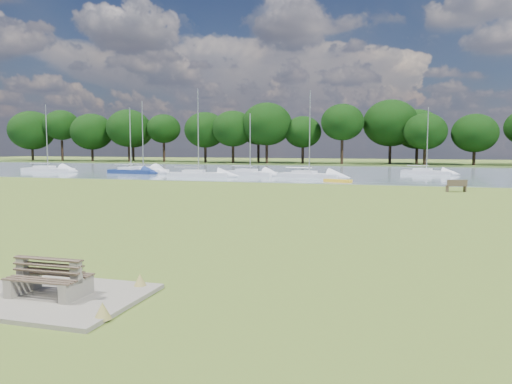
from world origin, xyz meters
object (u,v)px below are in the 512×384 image
(sailboat_0, at_px, (131,170))
(sailboat_3, at_px, (198,173))
(bench_pair, at_px, (49,279))
(sailboat_4, at_px, (309,174))
(sailboat_6, at_px, (250,172))
(sailboat_7, at_px, (426,171))
(sailboat_1, at_px, (47,168))
(kayak, at_px, (338,181))
(riverbank_bench, at_px, (456,186))
(sailboat_5, at_px, (143,169))

(sailboat_0, distance_m, sailboat_3, 11.26)
(bench_pair, height_order, sailboat_4, sailboat_4)
(sailboat_6, xyz_separation_m, sailboat_7, (19.57, 7.94, 0.00))
(sailboat_1, bearing_deg, sailboat_4, -2.22)
(sailboat_0, bearing_deg, kayak, -8.96)
(bench_pair, bearing_deg, riverbank_bench, 69.13)
(bench_pair, height_order, sailboat_0, sailboat_0)
(kayak, height_order, sailboat_5, sailboat_5)
(sailboat_3, bearing_deg, sailboat_1, 157.62)
(bench_pair, bearing_deg, sailboat_1, 128.84)
(bench_pair, bearing_deg, sailboat_4, 92.30)
(riverbank_bench, height_order, sailboat_0, sailboat_0)
(sailboat_5, bearing_deg, sailboat_3, -7.37)
(bench_pair, xyz_separation_m, sailboat_3, (-13.87, 41.14, 0.05))
(kayak, xyz_separation_m, sailboat_1, (-38.92, 7.56, 0.33))
(riverbank_bench, height_order, kayak, riverbank_bench)
(sailboat_0, distance_m, sailboat_1, 12.68)
(riverbank_bench, relative_size, sailboat_7, 0.20)
(kayak, xyz_separation_m, sailboat_3, (-15.67, 3.14, 0.34))
(kayak, xyz_separation_m, sailboat_4, (-3.80, 5.39, 0.32))
(bench_pair, bearing_deg, sailboat_5, 116.64)
(sailboat_3, bearing_deg, sailboat_5, 136.62)
(bench_pair, relative_size, kayak, 0.64)
(kayak, bearing_deg, sailboat_3, -170.94)
(sailboat_3, bearing_deg, sailboat_4, -0.91)
(sailboat_0, relative_size, sailboat_1, 0.92)
(sailboat_6, bearing_deg, sailboat_5, -170.02)
(kayak, relative_size, sailboat_1, 0.31)
(sailboat_4, xyz_separation_m, sailboat_6, (-7.25, 2.01, -0.01))
(kayak, distance_m, sailboat_7, 17.56)
(riverbank_bench, height_order, sailboat_7, sailboat_7)
(sailboat_5, xyz_separation_m, sailboat_6, (14.95, -2.13, -0.02))
(sailboat_6, bearing_deg, sailboat_3, -119.25)
(riverbank_bench, xyz_separation_m, sailboat_4, (-13.65, 12.29, 0.03))
(sailboat_0, bearing_deg, sailboat_1, -176.72)
(riverbank_bench, bearing_deg, sailboat_3, 143.54)
(kayak, relative_size, sailboat_7, 0.35)
(sailboat_4, bearing_deg, sailboat_6, 177.60)
(bench_pair, distance_m, sailboat_6, 46.33)
(riverbank_bench, bearing_deg, sailboat_6, 130.63)
(sailboat_0, bearing_deg, riverbank_bench, -15.11)
(kayak, bearing_deg, sailboat_5, -179.75)
(sailboat_3, relative_size, sailboat_7, 1.20)
(sailboat_7, bearing_deg, sailboat_3, -135.77)
(sailboat_1, relative_size, sailboat_6, 1.23)
(sailboat_4, bearing_deg, sailboat_5, -177.45)
(sailboat_1, distance_m, sailboat_3, 23.67)
(kayak, relative_size, sailboat_4, 0.30)
(kayak, height_order, sailboat_4, sailboat_4)
(riverbank_bench, distance_m, sailboat_3, 27.43)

